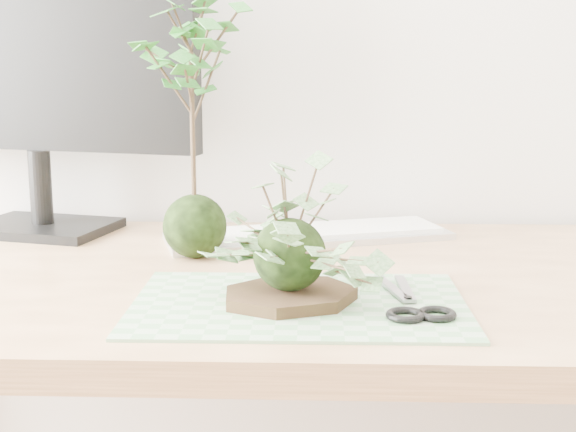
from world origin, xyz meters
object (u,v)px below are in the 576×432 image
object	(u,v)px
maple_kokedama	(191,68)
monitor	(35,59)
desk	(283,330)
keyboard	(309,234)
ivy_kokedama	(290,221)

from	to	relation	value
maple_kokedama	monitor	size ratio (longest dim) A/B	0.70
desk	keyboard	distance (m)	0.24
ivy_kokedama	maple_kokedama	xyz separation A→B (m)	(-0.15, 0.24, 0.18)
ivy_kokedama	keyboard	bearing A→B (deg)	86.86
ivy_kokedama	keyboard	size ratio (longest dim) A/B	0.61
desk	monitor	bearing A→B (deg)	148.87
ivy_kokedama	maple_kokedama	world-z (taller)	maple_kokedama
desk	maple_kokedama	bearing A→B (deg)	149.77
maple_kokedama	keyboard	distance (m)	0.35
desk	keyboard	world-z (taller)	keyboard
desk	maple_kokedama	xyz separation A→B (m)	(-0.14, 0.08, 0.38)
monitor	desk	bearing A→B (deg)	-17.26
keyboard	ivy_kokedama	bearing A→B (deg)	-110.48
maple_kokedama	keyboard	xyz separation A→B (m)	(0.17, 0.13, -0.28)
desk	maple_kokedama	world-z (taller)	maple_kokedama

